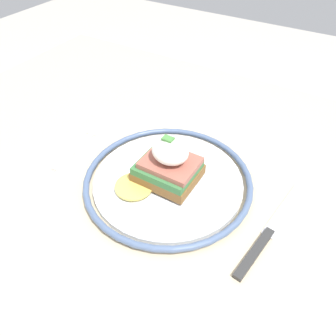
{
  "coord_description": "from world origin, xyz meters",
  "views": [
    {
      "loc": [
        0.17,
        -0.28,
        1.13
      ],
      "look_at": [
        -0.02,
        0.03,
        0.78
      ],
      "focal_mm": 35.0,
      "sensor_mm": 36.0,
      "label": 1
    }
  ],
  "objects_px": {
    "fork": "(83,143)",
    "knife": "(267,235)",
    "plate": "(168,180)",
    "sandwich": "(168,165)"
  },
  "relations": [
    {
      "from": "fork",
      "to": "knife",
      "type": "bearing_deg",
      "value": -3.87
    },
    {
      "from": "sandwich",
      "to": "fork",
      "type": "distance_m",
      "value": 0.19
    },
    {
      "from": "fork",
      "to": "knife",
      "type": "distance_m",
      "value": 0.36
    },
    {
      "from": "fork",
      "to": "sandwich",
      "type": "bearing_deg",
      "value": -3.33
    },
    {
      "from": "sandwich",
      "to": "knife",
      "type": "xyz_separation_m",
      "value": [
        0.17,
        -0.01,
        -0.04
      ]
    },
    {
      "from": "plate",
      "to": "knife",
      "type": "xyz_separation_m",
      "value": [
        0.17,
        -0.02,
        -0.01
      ]
    },
    {
      "from": "plate",
      "to": "fork",
      "type": "height_order",
      "value": "plate"
    },
    {
      "from": "sandwich",
      "to": "knife",
      "type": "distance_m",
      "value": 0.17
    },
    {
      "from": "sandwich",
      "to": "knife",
      "type": "height_order",
      "value": "sandwich"
    },
    {
      "from": "plate",
      "to": "fork",
      "type": "bearing_deg",
      "value": 177.37
    }
  ]
}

